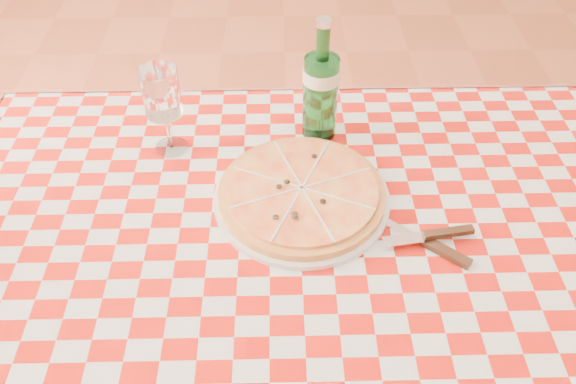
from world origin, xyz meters
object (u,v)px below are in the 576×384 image
(pizza_plate, at_px, (302,193))
(water_bottle, at_px, (321,81))
(dining_table, at_px, (300,277))
(wine_glass, at_px, (165,111))

(pizza_plate, relative_size, water_bottle, 1.26)
(dining_table, distance_m, pizza_plate, 0.15)
(dining_table, xyz_separation_m, pizza_plate, (0.01, 0.10, 0.12))
(dining_table, xyz_separation_m, water_bottle, (0.05, 0.29, 0.23))
(water_bottle, bearing_deg, dining_table, -99.31)
(pizza_plate, bearing_deg, wine_glass, 149.07)
(dining_table, height_order, pizza_plate, pizza_plate)
(wine_glass, bearing_deg, pizza_plate, -30.93)
(pizza_plate, bearing_deg, water_bottle, 77.73)
(water_bottle, bearing_deg, pizza_plate, -102.27)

